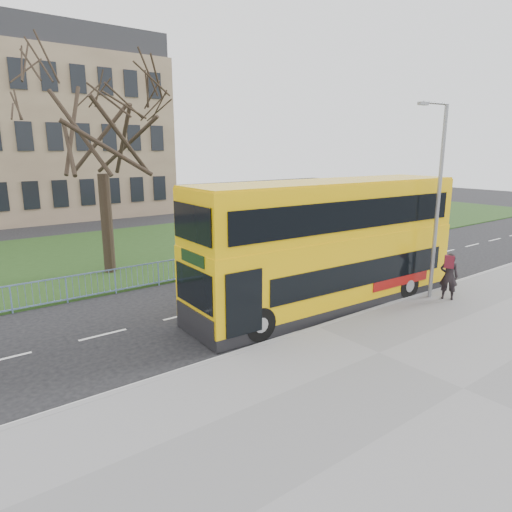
% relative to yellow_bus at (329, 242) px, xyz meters
% --- Properties ---
extents(ground, '(120.00, 120.00, 0.00)m').
position_rel_yellow_bus_xyz_m(ground, '(-2.03, -0.02, -2.59)').
color(ground, black).
rests_on(ground, ground).
extents(pavement, '(80.00, 10.50, 0.12)m').
position_rel_yellow_bus_xyz_m(pavement, '(-2.03, -6.77, -2.53)').
color(pavement, slate).
rests_on(pavement, ground).
extents(kerb, '(80.00, 0.20, 0.14)m').
position_rel_yellow_bus_xyz_m(kerb, '(-2.03, -1.57, -2.52)').
color(kerb, gray).
rests_on(kerb, ground).
extents(grass_verge, '(80.00, 15.40, 0.08)m').
position_rel_yellow_bus_xyz_m(grass_verge, '(-2.03, 14.28, -2.55)').
color(grass_verge, '#1E3613').
rests_on(grass_verge, ground).
extents(guard_railing, '(40.00, 0.12, 1.10)m').
position_rel_yellow_bus_xyz_m(guard_railing, '(-2.03, 6.58, -2.04)').
color(guard_railing, '#6F8EC6').
rests_on(guard_railing, ground).
extents(bare_tree, '(8.03, 8.03, 11.48)m').
position_rel_yellow_bus_xyz_m(bare_tree, '(-5.03, 9.98, 3.23)').
color(bare_tree, black).
rests_on(bare_tree, grass_verge).
extents(yellow_bus, '(11.65, 3.27, 4.83)m').
position_rel_yellow_bus_xyz_m(yellow_bus, '(0.00, 0.00, 0.00)').
color(yellow_bus, '#F0B80A').
rests_on(yellow_bus, ground).
extents(pedestrian, '(0.76, 0.83, 1.91)m').
position_rel_yellow_bus_xyz_m(pedestrian, '(4.24, -2.62, -1.52)').
color(pedestrian, black).
rests_on(pedestrian, pavement).
extents(street_lamp, '(1.61, 0.33, 7.61)m').
position_rel_yellow_bus_xyz_m(street_lamp, '(3.87, -2.00, 1.70)').
color(street_lamp, gray).
rests_on(street_lamp, pavement).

